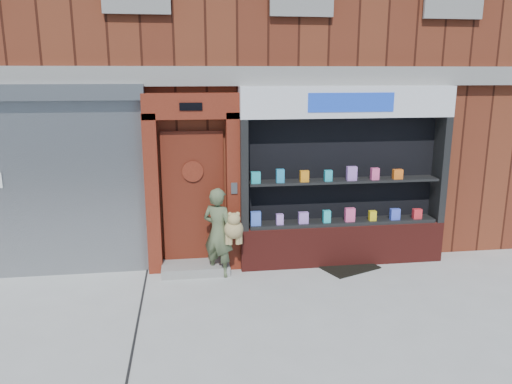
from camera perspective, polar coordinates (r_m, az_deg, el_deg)
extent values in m
plane|color=#9E9E99|center=(6.90, -0.11, -14.22)|extent=(80.00, 80.00, 0.00)
cube|color=#5B2314|center=(12.10, -4.22, 17.24)|extent=(12.00, 8.00, 8.00)
cube|color=gray|center=(8.01, -2.06, 13.09)|extent=(12.00, 0.16, 0.30)
cube|color=gray|center=(8.47, -22.60, 0.13)|extent=(3.00, 0.10, 2.80)
cube|color=slate|center=(8.22, -23.67, 10.40)|extent=(3.10, 0.30, 0.24)
cube|color=#5F1C10|center=(8.15, -11.74, -0.31)|extent=(0.22, 0.28, 2.60)
cube|color=#5F1C10|center=(8.17, -2.61, -0.01)|extent=(0.22, 0.28, 2.60)
cube|color=#5F1C10|center=(7.92, -7.47, 9.73)|extent=(1.50, 0.28, 0.40)
cube|color=black|center=(7.77, -7.45, 9.66)|extent=(0.35, 0.01, 0.12)
cube|color=#551B0F|center=(8.26, -7.16, -0.66)|extent=(1.00, 0.06, 2.20)
cylinder|color=black|center=(8.13, -7.25, 2.35)|extent=(0.28, 0.02, 0.28)
cylinder|color=#5F1C10|center=(8.12, -7.25, 2.34)|extent=(0.34, 0.02, 0.34)
cube|color=gray|center=(8.36, -6.90, -8.61)|extent=(1.10, 0.55, 0.15)
cube|color=slate|center=(8.00, -2.51, 0.44)|extent=(0.10, 0.02, 0.18)
cube|color=#5E1B16|center=(8.74, 9.72, -5.77)|extent=(3.50, 0.40, 0.70)
cube|color=black|center=(8.06, -1.45, 2.00)|extent=(0.12, 0.40, 1.80)
cube|color=black|center=(9.08, 20.27, 2.47)|extent=(0.12, 0.40, 1.80)
cube|color=black|center=(8.59, 9.68, 2.53)|extent=(3.30, 0.03, 1.80)
cube|color=black|center=(8.62, 9.82, -3.38)|extent=(3.20, 0.36, 0.06)
cube|color=black|center=(8.45, 10.02, 1.29)|extent=(3.20, 0.36, 0.04)
cube|color=white|center=(8.27, 10.39, 10.13)|extent=(3.50, 0.40, 0.50)
cube|color=blue|center=(8.08, 10.85, 10.03)|extent=(1.40, 0.01, 0.30)
cube|color=#436DE5|center=(8.18, -0.04, -3.05)|extent=(0.16, 0.09, 0.23)
cube|color=#BA80E6|center=(8.25, 2.72, -3.13)|extent=(0.11, 0.09, 0.17)
cube|color=#AB75D4|center=(8.33, 5.43, -2.95)|extent=(0.16, 0.09, 0.19)
cube|color=#28BEC8|center=(8.43, 8.08, -2.78)|extent=(0.12, 0.09, 0.20)
cube|color=#EC4E87|center=(8.54, 10.67, -2.57)|extent=(0.16, 0.09, 0.23)
cube|color=yellow|center=(8.68, 13.16, -2.65)|extent=(0.12, 0.09, 0.17)
cube|color=#4258E2|center=(8.83, 15.59, -2.45)|extent=(0.16, 0.09, 0.19)
cube|color=red|center=(9.00, 17.92, -2.38)|extent=(0.15, 0.09, 0.17)
cube|color=#23A5B0|center=(8.01, -0.04, 1.66)|extent=(0.15, 0.09, 0.18)
cube|color=#268FBF|center=(8.07, 2.78, 1.86)|extent=(0.13, 0.09, 0.22)
cube|color=orange|center=(8.16, 5.54, 1.81)|extent=(0.14, 0.09, 0.18)
cube|color=#24A3B7|center=(8.26, 8.24, 1.86)|extent=(0.12, 0.09, 0.18)
cube|color=#AD74D1|center=(8.38, 10.88, 2.10)|extent=(0.16, 0.09, 0.23)
cube|color=#F4518E|center=(8.52, 13.42, 2.03)|extent=(0.13, 0.09, 0.19)
cube|color=orange|center=(8.67, 15.88, 1.98)|extent=(0.16, 0.09, 0.16)
imported|color=#525F3E|center=(8.00, -4.33, -4.60)|extent=(0.63, 0.59, 1.45)
sphere|color=#A08750|center=(7.86, -2.56, -4.27)|extent=(0.30, 0.30, 0.30)
sphere|color=#A08750|center=(7.76, -2.54, -3.12)|extent=(0.20, 0.20, 0.20)
sphere|color=#A08750|center=(7.73, -2.99, -2.56)|extent=(0.07, 0.07, 0.07)
sphere|color=#A08750|center=(7.74, -2.10, -2.53)|extent=(0.07, 0.07, 0.07)
cylinder|color=#A08750|center=(7.90, -3.27, -5.34)|extent=(0.07, 0.07, 0.18)
cylinder|color=#A08750|center=(7.91, -1.82, -5.28)|extent=(0.07, 0.07, 0.18)
cylinder|color=#A08750|center=(7.88, -2.97, -5.38)|extent=(0.07, 0.07, 0.18)
cylinder|color=#A08750|center=(7.89, -2.10, -5.34)|extent=(0.07, 0.07, 0.18)
cube|color=black|center=(8.66, 10.53, -8.40)|extent=(1.07, 0.92, 0.02)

